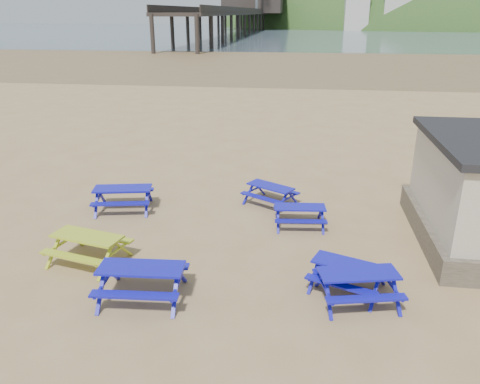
# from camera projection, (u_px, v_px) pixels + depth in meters

# --- Properties ---
(ground) EXTENTS (400.00, 400.00, 0.00)m
(ground) POSITION_uv_depth(u_px,v_px,m) (188.00, 239.00, 14.01)
(ground) COLOR tan
(ground) RESTS_ON ground
(wet_sand) EXTENTS (400.00, 400.00, 0.00)m
(wet_sand) POSITION_uv_depth(u_px,v_px,m) (283.00, 61.00, 64.86)
(wet_sand) COLOR olive
(wet_sand) RESTS_ON ground
(sea) EXTENTS (400.00, 400.00, 0.00)m
(sea) POSITION_uv_depth(u_px,v_px,m) (299.00, 31.00, 171.17)
(sea) COLOR #445662
(sea) RESTS_ON ground
(picnic_table_blue_a) EXTENTS (2.18, 1.88, 0.80)m
(picnic_table_blue_a) POSITION_uv_depth(u_px,v_px,m) (123.00, 199.00, 15.94)
(picnic_table_blue_a) COLOR #00069C
(picnic_table_blue_a) RESTS_ON ground
(picnic_table_blue_b) EXTENTS (2.10, 1.99, 0.69)m
(picnic_table_blue_b) POSITION_uv_depth(u_px,v_px,m) (270.00, 195.00, 16.42)
(picnic_table_blue_b) COLOR #00069C
(picnic_table_blue_b) RESTS_ON ground
(picnic_table_blue_c) EXTENTS (1.71, 1.43, 0.67)m
(picnic_table_blue_c) POSITION_uv_depth(u_px,v_px,m) (299.00, 216.00, 14.74)
(picnic_table_blue_c) COLOR #00069C
(picnic_table_blue_c) RESTS_ON ground
(picnic_table_blue_d) EXTENTS (2.08, 1.73, 0.83)m
(picnic_table_blue_d) POSITION_uv_depth(u_px,v_px,m) (142.00, 282.00, 10.97)
(picnic_table_blue_d) COLOR #00069C
(picnic_table_blue_d) RESTS_ON ground
(picnic_table_blue_e) EXTENTS (2.09, 1.90, 0.72)m
(picnic_table_blue_e) POSITION_uv_depth(u_px,v_px,m) (348.00, 276.00, 11.32)
(picnic_table_blue_e) COLOR #00069C
(picnic_table_blue_e) RESTS_ON ground
(picnic_table_blue_f) EXTENTS (2.10, 1.83, 0.76)m
(picnic_table_blue_f) POSITION_uv_depth(u_px,v_px,m) (357.00, 287.00, 10.87)
(picnic_table_blue_f) COLOR #00069C
(picnic_table_blue_f) RESTS_ON ground
(picnic_table_yellow) EXTENTS (2.20, 1.92, 0.80)m
(picnic_table_yellow) POSITION_uv_depth(u_px,v_px,m) (88.00, 249.00, 12.56)
(picnic_table_yellow) COLOR #93C411
(picnic_table_yellow) RESTS_ON ground
(pier) EXTENTS (24.00, 220.00, 39.29)m
(pier) POSITION_uv_depth(u_px,v_px,m) (253.00, 15.00, 179.10)
(pier) COLOR black
(pier) RESTS_ON ground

